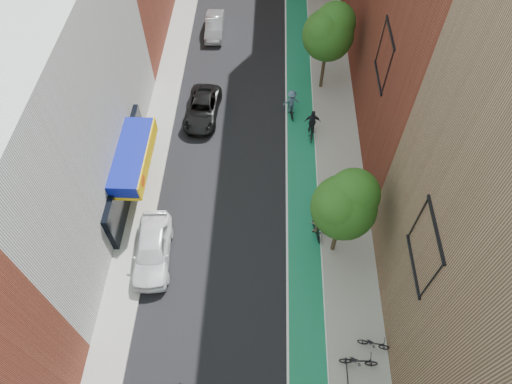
# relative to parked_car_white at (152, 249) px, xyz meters

# --- Properties ---
(bike_lane) EXTENTS (2.00, 68.00, 0.01)m
(bike_lane) POSITION_rel_parked_car_white_xyz_m (8.60, 16.79, -0.83)
(bike_lane) COLOR #126644
(bike_lane) RESTS_ON ground
(sidewalk_left) EXTENTS (2.00, 68.00, 0.15)m
(sidewalk_left) POSITION_rel_parked_car_white_xyz_m (-1.40, 16.79, -0.76)
(sidewalk_left) COLOR gray
(sidewalk_left) RESTS_ON ground
(sidewalk_right) EXTENTS (3.00, 68.00, 0.15)m
(sidewalk_right) POSITION_rel_parked_car_white_xyz_m (11.10, 16.79, -0.76)
(sidewalk_right) COLOR gray
(sidewalk_right) RESTS_ON ground
(building_left_white) EXTENTS (8.00, 20.00, 12.00)m
(building_left_white) POSITION_rel_parked_car_white_xyz_m (-6.40, 4.79, 5.17)
(building_left_white) COLOR silver
(building_left_white) RESTS_ON ground
(tree_near) EXTENTS (3.40, 3.36, 6.42)m
(tree_near) POSITION_rel_parked_car_white_xyz_m (10.25, 0.81, 3.82)
(tree_near) COLOR #332619
(tree_near) RESTS_ON ground
(tree_mid) EXTENTS (3.55, 3.53, 6.74)m
(tree_mid) POSITION_rel_parked_car_white_xyz_m (10.25, 14.81, 4.06)
(tree_mid) COLOR #332619
(tree_mid) RESTS_ON ground
(parked_car_white) EXTENTS (2.31, 5.01, 1.66)m
(parked_car_white) POSITION_rel_parked_car_white_xyz_m (0.00, 0.00, 0.00)
(parked_car_white) COLOR white
(parked_car_white) RESTS_ON ground
(parked_car_black) EXTENTS (2.53, 4.98, 1.35)m
(parked_car_black) POSITION_rel_parked_car_white_xyz_m (1.60, 11.47, -0.16)
(parked_car_black) COLOR black
(parked_car_black) RESTS_ON ground
(parked_car_silver) EXTENTS (1.50, 4.12, 1.35)m
(parked_car_silver) POSITION_rel_parked_car_white_xyz_m (1.60, 21.41, -0.16)
(parked_car_silver) COLOR #979BA0
(parked_car_silver) RESTS_ON ground
(cyclist_lane_near) EXTENTS (0.97, 1.70, 2.09)m
(cyclist_lane_near) POSITION_rel_parked_car_white_xyz_m (9.30, 1.87, 0.07)
(cyclist_lane_near) COLOR black
(cyclist_lane_near) RESTS_ON ground
(cyclist_lane_mid) EXTENTS (1.11, 1.76, 2.21)m
(cyclist_lane_mid) POSITION_rel_parked_car_white_xyz_m (9.30, 9.81, 0.03)
(cyclist_lane_mid) COLOR black
(cyclist_lane_mid) RESTS_ON ground
(cyclist_lane_far) EXTENTS (1.25, 1.70, 2.13)m
(cyclist_lane_far) POSITION_rel_parked_car_white_xyz_m (7.91, 11.81, 0.14)
(cyclist_lane_far) COLOR black
(cyclist_lane_far) RESTS_ON ground
(parked_bike_near) EXTENTS (1.70, 0.88, 0.85)m
(parked_bike_near) POSITION_rel_parked_car_white_xyz_m (11.85, -4.76, -0.26)
(parked_bike_near) COLOR black
(parked_bike_near) RESTS_ON sidewalk_right
(parked_bike_far) EXTENTS (1.93, 0.77, 0.99)m
(parked_bike_far) POSITION_rel_parked_car_white_xyz_m (11.00, -5.65, -0.18)
(parked_bike_far) COLOR black
(parked_bike_far) RESTS_ON sidewalk_right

